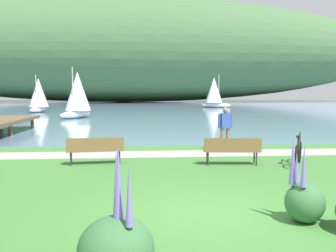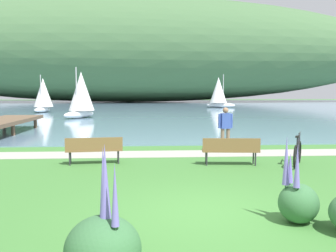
{
  "view_description": "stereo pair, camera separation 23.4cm",
  "coord_description": "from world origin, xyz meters",
  "px_view_note": "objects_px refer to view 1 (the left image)",
  "views": [
    {
      "loc": [
        -1.38,
        -6.97,
        2.34
      ],
      "look_at": [
        -0.27,
        7.42,
        1.0
      ],
      "focal_mm": 40.11,
      "sensor_mm": 36.0,
      "label": 1
    },
    {
      "loc": [
        -1.15,
        -6.98,
        2.34
      ],
      "look_at": [
        -0.27,
        7.42,
        1.0
      ],
      "focal_mm": 40.11,
      "sensor_mm": 36.0,
      "label": 2
    }
  ],
  "objects_px": {
    "park_bench_further_along": "(232,149)",
    "bicycle_leaning_near_bench": "(298,153)",
    "sailboat_nearest_to_shore": "(214,92)",
    "sailboat_mid_bay": "(77,94)",
    "sailboat_toward_hillside": "(38,95)",
    "park_bench_near_camera": "(95,148)",
    "person_at_shoreline": "(225,126)"
  },
  "relations": [
    {
      "from": "sailboat_nearest_to_shore",
      "to": "sailboat_mid_bay",
      "type": "distance_m",
      "value": 24.93
    },
    {
      "from": "park_bench_near_camera",
      "to": "sailboat_nearest_to_shore",
      "type": "height_order",
      "value": "sailboat_nearest_to_shore"
    },
    {
      "from": "sailboat_mid_bay",
      "to": "park_bench_further_along",
      "type": "bearing_deg",
      "value": -68.77
    },
    {
      "from": "park_bench_further_along",
      "to": "sailboat_mid_bay",
      "type": "bearing_deg",
      "value": 111.23
    },
    {
      "from": "sailboat_toward_hillside",
      "to": "bicycle_leaning_near_bench",
      "type": "bearing_deg",
      "value": -62.35
    },
    {
      "from": "person_at_shoreline",
      "to": "sailboat_mid_bay",
      "type": "relative_size",
      "value": 0.4
    },
    {
      "from": "person_at_shoreline",
      "to": "sailboat_mid_bay",
      "type": "distance_m",
      "value": 20.21
    },
    {
      "from": "park_bench_further_along",
      "to": "bicycle_leaning_near_bench",
      "type": "relative_size",
      "value": 1.16
    },
    {
      "from": "bicycle_leaning_near_bench",
      "to": "sailboat_mid_bay",
      "type": "relative_size",
      "value": 0.37
    },
    {
      "from": "park_bench_near_camera",
      "to": "park_bench_further_along",
      "type": "height_order",
      "value": "same"
    },
    {
      "from": "park_bench_further_along",
      "to": "sailboat_nearest_to_shore",
      "type": "height_order",
      "value": "sailboat_nearest_to_shore"
    },
    {
      "from": "park_bench_further_along",
      "to": "person_at_shoreline",
      "type": "relative_size",
      "value": 1.07
    },
    {
      "from": "park_bench_near_camera",
      "to": "sailboat_nearest_to_shore",
      "type": "distance_m",
      "value": 41.76
    },
    {
      "from": "sailboat_nearest_to_shore",
      "to": "sailboat_toward_hillside",
      "type": "relative_size",
      "value": 1.14
    },
    {
      "from": "bicycle_leaning_near_bench",
      "to": "sailboat_toward_hillside",
      "type": "xyz_separation_m",
      "value": [
        -15.9,
        30.36,
        1.55
      ]
    },
    {
      "from": "bicycle_leaning_near_bench",
      "to": "sailboat_nearest_to_shore",
      "type": "distance_m",
      "value": 41.02
    },
    {
      "from": "sailboat_nearest_to_shore",
      "to": "sailboat_mid_bay",
      "type": "height_order",
      "value": "sailboat_nearest_to_shore"
    },
    {
      "from": "sailboat_nearest_to_shore",
      "to": "sailboat_mid_bay",
      "type": "relative_size",
      "value": 1.07
    },
    {
      "from": "person_at_shoreline",
      "to": "park_bench_near_camera",
      "type": "bearing_deg",
      "value": -152.86
    },
    {
      "from": "park_bench_near_camera",
      "to": "sailboat_mid_bay",
      "type": "height_order",
      "value": "sailboat_mid_bay"
    },
    {
      "from": "park_bench_near_camera",
      "to": "sailboat_nearest_to_shore",
      "type": "bearing_deg",
      "value": 73.4
    },
    {
      "from": "bicycle_leaning_near_bench",
      "to": "sailboat_nearest_to_shore",
      "type": "xyz_separation_m",
      "value": [
        5.49,
        40.61,
        1.82
      ]
    },
    {
      "from": "park_bench_further_along",
      "to": "bicycle_leaning_near_bench",
      "type": "height_order",
      "value": "bicycle_leaning_near_bench"
    },
    {
      "from": "park_bench_near_camera",
      "to": "person_at_shoreline",
      "type": "height_order",
      "value": "person_at_shoreline"
    },
    {
      "from": "sailboat_mid_bay",
      "to": "sailboat_toward_hillside",
      "type": "distance_m",
      "value": 10.65
    },
    {
      "from": "park_bench_near_camera",
      "to": "person_at_shoreline",
      "type": "relative_size",
      "value": 1.08
    },
    {
      "from": "person_at_shoreline",
      "to": "sailboat_mid_bay",
      "type": "bearing_deg",
      "value": 115.36
    },
    {
      "from": "park_bench_further_along",
      "to": "sailboat_mid_bay",
      "type": "relative_size",
      "value": 0.42
    },
    {
      "from": "bicycle_leaning_near_bench",
      "to": "sailboat_toward_hillside",
      "type": "height_order",
      "value": "sailboat_toward_hillside"
    },
    {
      "from": "sailboat_mid_bay",
      "to": "sailboat_toward_hillside",
      "type": "bearing_deg",
      "value": 121.82
    },
    {
      "from": "park_bench_near_camera",
      "to": "park_bench_further_along",
      "type": "xyz_separation_m",
      "value": [
        4.34,
        -0.42,
        0.0
      ]
    },
    {
      "from": "sailboat_mid_bay",
      "to": "person_at_shoreline",
      "type": "bearing_deg",
      "value": -64.64
    }
  ]
}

